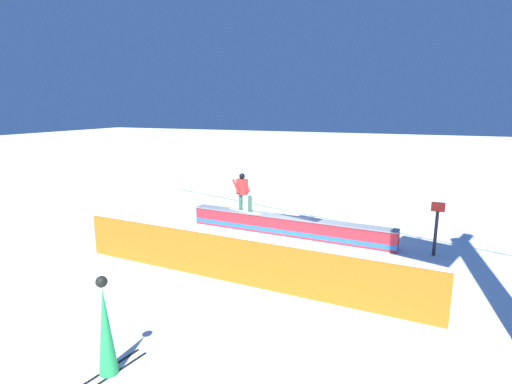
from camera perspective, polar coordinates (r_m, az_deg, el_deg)
The scene contains 6 objects.
ground_plane at distance 14.92m, azimuth 4.53°, elevation -6.11°, with size 120.00×120.00×0.00m, color white.
grind_box at distance 14.82m, azimuth 4.55°, elevation -4.95°, with size 7.77×1.03×0.70m.
snowboarder at distance 15.31m, azimuth -1.87°, elevation 0.20°, with size 1.46×0.70×1.46m.
safety_fence at distance 10.79m, azimuth -2.82°, elevation -9.80°, with size 10.30×0.06×1.25m, color orange.
background_skier_left at distance 7.80m, azimuth -20.61°, elevation -17.79°, with size 0.52×1.54×1.84m.
trail_marker at distance 13.83m, azimuth 24.24°, elevation -4.57°, with size 0.40×0.10×1.74m.
Camera 1 is at (-4.29, 13.51, 4.64)m, focal length 28.13 mm.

